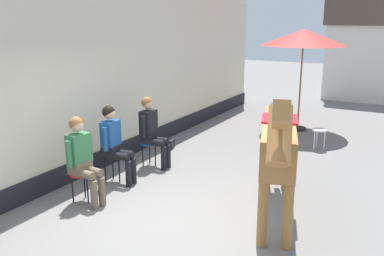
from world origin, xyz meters
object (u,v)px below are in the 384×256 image
(seated_visitor_near, at_px, (82,156))
(seated_visitor_far, at_px, (151,128))
(seated_visitor_middle, at_px, (114,140))
(satchel_bag, at_px, (171,144))
(spare_stool_white, at_px, (319,132))
(cafe_parasol, at_px, (304,38))
(saddled_horse_center, at_px, (279,142))

(seated_visitor_near, relative_size, seated_visitor_far, 1.00)
(seated_visitor_middle, height_order, satchel_bag, seated_visitor_middle)
(spare_stool_white, bearing_deg, seated_visitor_near, -119.61)
(seated_visitor_far, xyz_separation_m, cafe_parasol, (1.77, 4.16, 1.59))
(seated_visitor_middle, relative_size, seated_visitor_far, 1.00)
(seated_visitor_middle, xyz_separation_m, cafe_parasol, (1.87, 5.17, 1.59))
(seated_visitor_near, height_order, saddled_horse_center, saddled_horse_center)
(seated_visitor_far, height_order, cafe_parasol, cafe_parasol)
(saddled_horse_center, xyz_separation_m, spare_stool_white, (-0.18, 3.65, -0.76))
(seated_visitor_near, height_order, cafe_parasol, cafe_parasol)
(seated_visitor_middle, xyz_separation_m, saddled_horse_center, (2.90, 0.06, 0.38))
(seated_visitor_middle, bearing_deg, saddled_horse_center, 1.26)
(seated_visitor_far, bearing_deg, spare_stool_white, 45.86)
(spare_stool_white, height_order, satchel_bag, spare_stool_white)
(seated_visitor_middle, distance_m, cafe_parasol, 5.72)
(cafe_parasol, xyz_separation_m, spare_stool_white, (0.85, -1.46, -1.96))
(spare_stool_white, bearing_deg, seated_visitor_middle, -126.26)
(spare_stool_white, relative_size, satchel_bag, 1.64)
(satchel_bag, bearing_deg, saddled_horse_center, -140.44)
(cafe_parasol, xyz_separation_m, satchel_bag, (-2.07, -3.00, -2.26))
(seated_visitor_far, xyz_separation_m, spare_stool_white, (2.62, 2.70, -0.38))
(saddled_horse_center, relative_size, cafe_parasol, 1.13)
(seated_visitor_middle, height_order, seated_visitor_far, same)
(cafe_parasol, height_order, satchel_bag, cafe_parasol)
(seated_visitor_near, relative_size, satchel_bag, 4.96)
(seated_visitor_middle, bearing_deg, cafe_parasol, 70.12)
(seated_visitor_far, distance_m, saddled_horse_center, 2.99)
(satchel_bag, bearing_deg, spare_stool_white, -78.44)
(seated_visitor_near, distance_m, seated_visitor_far, 1.90)
(seated_visitor_near, bearing_deg, spare_stool_white, 60.39)
(saddled_horse_center, distance_m, spare_stool_white, 3.73)
(seated_visitor_near, xyz_separation_m, spare_stool_white, (2.62, 4.61, -0.38))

